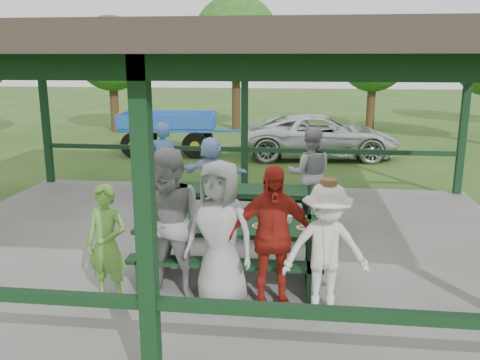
# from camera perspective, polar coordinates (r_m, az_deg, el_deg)

# --- Properties ---
(ground) EXTENTS (90.00, 90.00, 0.00)m
(ground) POSITION_cam_1_polar(r_m,az_deg,el_deg) (8.40, -2.35, -7.89)
(ground) COLOR #2B4917
(ground) RESTS_ON ground
(concrete_slab) EXTENTS (10.00, 8.00, 0.10)m
(concrete_slab) POSITION_cam_1_polar(r_m,az_deg,el_deg) (8.38, -2.36, -7.57)
(concrete_slab) COLOR slate
(concrete_slab) RESTS_ON ground
(pavilion_structure) EXTENTS (10.60, 8.60, 3.24)m
(pavilion_structure) POSITION_cam_1_polar(r_m,az_deg,el_deg) (7.82, -2.58, 14.27)
(pavilion_structure) COLOR black
(pavilion_structure) RESTS_ON concrete_slab
(picnic_table_near) EXTENTS (2.53, 1.39, 0.75)m
(picnic_table_near) POSITION_cam_1_polar(r_m,az_deg,el_deg) (7.04, -1.20, -7.23)
(picnic_table_near) COLOR black
(picnic_table_near) RESTS_ON concrete_slab
(picnic_table_far) EXTENTS (2.53, 1.39, 0.75)m
(picnic_table_far) POSITION_cam_1_polar(r_m,az_deg,el_deg) (8.92, 0.78, -2.69)
(picnic_table_far) COLOR black
(picnic_table_far) RESTS_ON concrete_slab
(table_setting) EXTENTS (2.26, 0.45, 0.10)m
(table_setting) POSITION_cam_1_polar(r_m,az_deg,el_deg) (6.97, -1.18, -4.71)
(table_setting) COLOR white
(table_setting) RESTS_ON picnic_table_near
(contestant_green) EXTENTS (0.60, 0.45, 1.49)m
(contestant_green) POSITION_cam_1_polar(r_m,az_deg,el_deg) (6.49, -14.73, -6.96)
(contestant_green) COLOR #63A43C
(contestant_green) RESTS_ON concrete_slab
(contestant_grey_left) EXTENTS (1.04, 0.87, 1.93)m
(contestant_grey_left) POSITION_cam_1_polar(r_m,az_deg,el_deg) (6.29, -7.56, -5.17)
(contestant_grey_left) COLOR gray
(contestant_grey_left) RESTS_ON concrete_slab
(contestant_grey_mid) EXTENTS (1.01, 0.80, 1.81)m
(contestant_grey_mid) POSITION_cam_1_polar(r_m,az_deg,el_deg) (6.16, -2.28, -6.05)
(contestant_grey_mid) COLOR #99999B
(contestant_grey_mid) RESTS_ON concrete_slab
(contestant_red) EXTENTS (1.10, 0.63, 1.77)m
(contestant_red) POSITION_cam_1_polar(r_m,az_deg,el_deg) (6.11, 3.55, -6.42)
(contestant_red) COLOR maroon
(contestant_red) RESTS_ON concrete_slab
(contestant_white_fedora) EXTENTS (1.10, 0.74, 1.64)m
(contestant_white_fedora) POSITION_cam_1_polar(r_m,az_deg,el_deg) (6.06, 9.63, -7.68)
(contestant_white_fedora) COLOR silver
(contestant_white_fedora) RESTS_ON concrete_slab
(spectator_lblue) EXTENTS (1.45, 0.68, 1.50)m
(spectator_lblue) POSITION_cam_1_polar(r_m,az_deg,el_deg) (9.91, -3.22, 0.61)
(spectator_lblue) COLOR #94AEE5
(spectator_lblue) RESTS_ON concrete_slab
(spectator_blue) EXTENTS (0.74, 0.63, 1.73)m
(spectator_blue) POSITION_cam_1_polar(r_m,az_deg,el_deg) (10.37, -8.69, 1.71)
(spectator_blue) COLOR #3C669D
(spectator_blue) RESTS_ON concrete_slab
(spectator_grey) EXTENTS (0.84, 0.65, 1.72)m
(spectator_grey) POSITION_cam_1_polar(r_m,az_deg,el_deg) (9.54, 7.85, 0.68)
(spectator_grey) COLOR gray
(spectator_grey) RESTS_ON concrete_slab
(pickup_truck) EXTENTS (4.97, 2.58, 1.34)m
(pickup_truck) POSITION_cam_1_polar(r_m,az_deg,el_deg) (16.13, 9.04, 4.86)
(pickup_truck) COLOR silver
(pickup_truck) RESTS_ON ground
(farm_trailer) EXTENTS (4.14, 2.01, 1.44)m
(farm_trailer) POSITION_cam_1_polar(r_m,az_deg,el_deg) (16.76, -8.00, 5.38)
(farm_trailer) COLOR #1C4B9C
(farm_trailer) RESTS_ON ground
(tree_far_left) EXTENTS (3.04, 3.04, 4.75)m
(tree_far_left) POSITION_cam_1_polar(r_m,az_deg,el_deg) (22.11, -14.23, 13.56)
(tree_far_left) COLOR #362515
(tree_far_left) RESTS_ON ground
(tree_left) EXTENTS (3.62, 3.62, 5.66)m
(tree_left) POSITION_cam_1_polar(r_m,az_deg,el_deg) (22.29, -0.45, 15.55)
(tree_left) COLOR #362515
(tree_left) RESTS_ON ground
(tree_mid) EXTENTS (2.90, 2.90, 4.53)m
(tree_mid) POSITION_cam_1_polar(r_m,az_deg,el_deg) (22.80, 14.78, 13.13)
(tree_mid) COLOR #362515
(tree_mid) RESTS_ON ground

